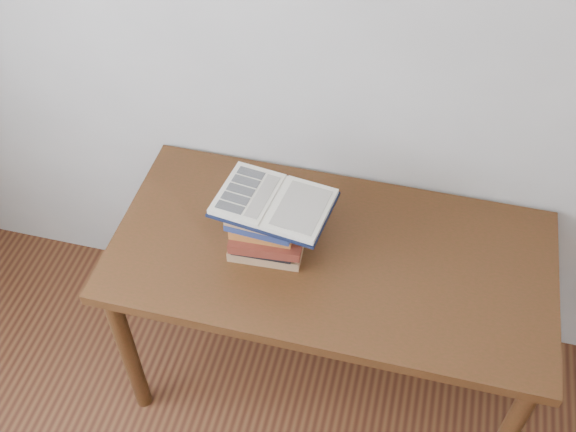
# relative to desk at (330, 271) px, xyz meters

# --- Properties ---
(desk) EXTENTS (1.42, 0.71, 0.76)m
(desk) POSITION_rel_desk_xyz_m (0.00, 0.00, 0.00)
(desk) COLOR #4B2312
(desk) RESTS_ON ground
(book_stack) EXTENTS (0.24, 0.21, 0.19)m
(book_stack) POSITION_rel_desk_xyz_m (-0.21, -0.03, 0.19)
(book_stack) COLOR #91704B
(book_stack) RESTS_ON desk
(open_book) EXTENTS (0.37, 0.28, 0.03)m
(open_book) POSITION_rel_desk_xyz_m (-0.18, -0.01, 0.30)
(open_book) COLOR black
(open_book) RESTS_ON book_stack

